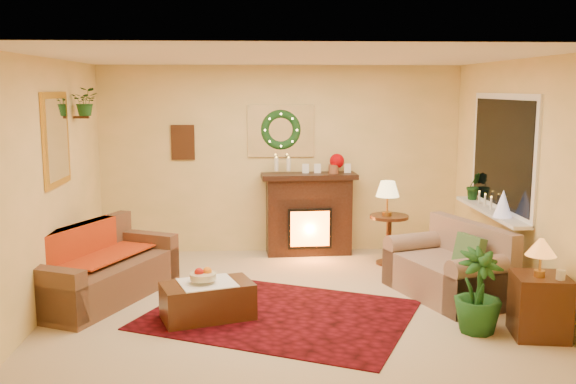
{
  "coord_description": "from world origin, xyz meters",
  "views": [
    {
      "loc": [
        -0.38,
        -6.65,
        2.29
      ],
      "look_at": [
        0.0,
        0.35,
        1.15
      ],
      "focal_mm": 40.0,
      "sensor_mm": 36.0,
      "label": 1
    }
  ],
  "objects_px": {
    "fireplace": "(309,215)",
    "side_table_round": "(389,240)",
    "sofa": "(102,261)",
    "loveseat": "(447,260)",
    "end_table_square": "(539,308)",
    "coffee_table": "(208,299)"
  },
  "relations": [
    {
      "from": "end_table_square",
      "to": "sofa",
      "type": "bearing_deg",
      "value": 162.99
    },
    {
      "from": "sofa",
      "to": "end_table_square",
      "type": "distance_m",
      "value": 4.5
    },
    {
      "from": "loveseat",
      "to": "coffee_table",
      "type": "relative_size",
      "value": 1.58
    },
    {
      "from": "loveseat",
      "to": "end_table_square",
      "type": "distance_m",
      "value": 1.3
    },
    {
      "from": "side_table_round",
      "to": "coffee_table",
      "type": "relative_size",
      "value": 0.74
    },
    {
      "from": "fireplace",
      "to": "loveseat",
      "type": "height_order",
      "value": "fireplace"
    },
    {
      "from": "end_table_square",
      "to": "coffee_table",
      "type": "distance_m",
      "value": 3.17
    },
    {
      "from": "sofa",
      "to": "coffee_table",
      "type": "distance_m",
      "value": 1.4
    },
    {
      "from": "fireplace",
      "to": "loveseat",
      "type": "relative_size",
      "value": 0.83
    },
    {
      "from": "sofa",
      "to": "loveseat",
      "type": "relative_size",
      "value": 1.32
    },
    {
      "from": "loveseat",
      "to": "end_table_square",
      "type": "relative_size",
      "value": 2.38
    },
    {
      "from": "fireplace",
      "to": "end_table_square",
      "type": "bearing_deg",
      "value": -62.17
    },
    {
      "from": "coffee_table",
      "to": "sofa",
      "type": "bearing_deg",
      "value": 130.75
    },
    {
      "from": "side_table_round",
      "to": "end_table_square",
      "type": "xyz_separation_m",
      "value": [
        0.88,
        -2.54,
        -0.05
      ]
    },
    {
      "from": "side_table_round",
      "to": "coffee_table",
      "type": "distance_m",
      "value": 2.95
    },
    {
      "from": "fireplace",
      "to": "side_table_round",
      "type": "relative_size",
      "value": 1.77
    },
    {
      "from": "sofa",
      "to": "end_table_square",
      "type": "bearing_deg",
      "value": 7.58
    },
    {
      "from": "sofa",
      "to": "coffee_table",
      "type": "bearing_deg",
      "value": -5.96
    },
    {
      "from": "coffee_table",
      "to": "fireplace",
      "type": "bearing_deg",
      "value": 45.33
    },
    {
      "from": "sofa",
      "to": "fireplace",
      "type": "distance_m",
      "value": 3.03
    },
    {
      "from": "loveseat",
      "to": "end_table_square",
      "type": "bearing_deg",
      "value": -86.91
    },
    {
      "from": "end_table_square",
      "to": "side_table_round",
      "type": "bearing_deg",
      "value": 109.13
    }
  ]
}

